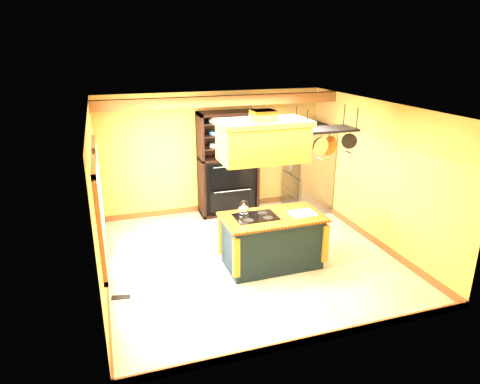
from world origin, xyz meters
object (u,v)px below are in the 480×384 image
range_hood (263,139)px  refrigerator (308,170)px  kitchen_island (272,240)px  pot_rack (326,135)px  hutch (228,175)px

range_hood → refrigerator: bearing=48.9°
kitchen_island → refrigerator: refrigerator is taller
kitchen_island → range_hood: size_ratio=1.20×
kitchen_island → pot_rack: pot_rack is taller
pot_rack → refrigerator: (0.89, 2.29, -1.31)m
pot_rack → hutch: bearing=109.1°
range_hood → hutch: bearing=85.9°
refrigerator → hutch: 1.84m
kitchen_island → hutch: hutch is taller
hutch → refrigerator: bearing=-11.0°
refrigerator → hutch: hutch is taller
range_hood → pot_rack: 1.10m
kitchen_island → range_hood: range_hood is taller
pot_rack → range_hood: bearing=-179.9°
pot_rack → kitchen_island: bearing=-179.9°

